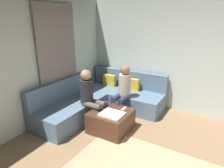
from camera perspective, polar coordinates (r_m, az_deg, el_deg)
The scene contains 9 objects.
wall_back at distance 4.85m, azimuth 25.49°, elevation 6.72°, with size 6.00×0.12×2.70m, color silver.
curtain_panel at distance 4.61m, azimuth -15.29°, elevation 6.07°, with size 0.06×1.10×2.50m, color gray.
sectional_couch at distance 4.86m, azimuth -3.08°, elevation -4.66°, with size 2.10×2.55×0.87m.
ottoman at distance 4.08m, azimuth -0.35°, elevation -10.61°, with size 0.76×0.76×0.42m, color #4C2D1E.
folded_blanket at distance 3.84m, azimuth -0.00°, elevation -8.76°, with size 0.44×0.36×0.04m, color white.
coffee_mug at distance 4.20m, azimuth -1.66°, elevation -5.75°, with size 0.08×0.08×0.10m, color #334C72.
game_remote at distance 4.07m, azimuth 3.44°, elevation -7.20°, with size 0.05×0.15×0.02m, color white.
person_on_couch_back at distance 4.50m, azimuth 3.13°, elevation -1.47°, with size 0.30×0.60×1.20m.
person_on_couch_side at distance 4.16m, azimuth -6.29°, elevation -3.28°, with size 0.60×0.30×1.20m.
Camera 1 is at (0.42, -1.81, 2.22)m, focal length 31.53 mm.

